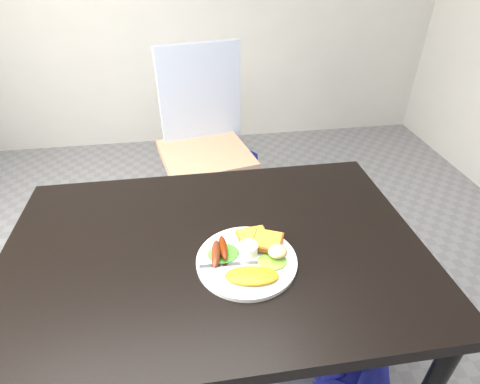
% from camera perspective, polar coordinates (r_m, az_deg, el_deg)
% --- Properties ---
extents(dining_table, '(1.20, 0.80, 0.04)m').
position_cam_1_polar(dining_table, '(1.11, -3.85, -8.82)').
color(dining_table, black).
rests_on(dining_table, ground).
extents(dining_chair, '(0.56, 0.56, 0.06)m').
position_cam_1_polar(dining_chair, '(2.15, -5.25, 5.51)').
color(dining_chair, tan).
rests_on(dining_chair, ground).
extents(person, '(0.65, 0.49, 1.65)m').
position_cam_1_polar(person, '(1.55, 6.65, 9.06)').
color(person, navy).
rests_on(person, ground).
extents(plate, '(0.27, 0.27, 0.01)m').
position_cam_1_polar(plate, '(1.03, 1.01, -10.44)').
color(plate, white).
rests_on(plate, dining_table).
extents(lettuce_left, '(0.10, 0.10, 0.01)m').
position_cam_1_polar(lettuce_left, '(1.04, -2.60, -9.30)').
color(lettuce_left, green).
rests_on(lettuce_left, plate).
extents(lettuce_right, '(0.08, 0.07, 0.01)m').
position_cam_1_polar(lettuce_right, '(1.02, 4.93, -10.42)').
color(lettuce_right, '#4F8728').
rests_on(lettuce_right, plate).
extents(omelette, '(0.15, 0.09, 0.02)m').
position_cam_1_polar(omelette, '(0.98, 1.79, -12.64)').
color(omelette, orange).
rests_on(omelette, plate).
extents(sausage_a, '(0.04, 0.11, 0.03)m').
position_cam_1_polar(sausage_a, '(1.02, -3.71, -9.33)').
color(sausage_a, brown).
rests_on(sausage_a, lettuce_left).
extents(sausage_b, '(0.03, 0.10, 0.02)m').
position_cam_1_polar(sausage_b, '(1.03, -2.55, -8.48)').
color(sausage_b, '#602708').
rests_on(sausage_b, lettuce_left).
extents(ramekin, '(0.06, 0.06, 0.03)m').
position_cam_1_polar(ramekin, '(1.03, 1.30, -8.69)').
color(ramekin, white).
rests_on(ramekin, plate).
extents(toast_a, '(0.10, 0.10, 0.01)m').
position_cam_1_polar(toast_a, '(1.08, 2.04, -7.07)').
color(toast_a, '#916017').
rests_on(toast_a, plate).
extents(toast_b, '(0.11, 0.11, 0.01)m').
position_cam_1_polar(toast_b, '(1.06, 4.20, -7.50)').
color(toast_b, brown).
rests_on(toast_b, toast_a).
extents(potato_salad, '(0.07, 0.07, 0.03)m').
position_cam_1_polar(potato_salad, '(1.02, 5.74, -9.00)').
color(potato_salad, beige).
rests_on(potato_salad, lettuce_right).
extents(fork, '(0.16, 0.02, 0.00)m').
position_cam_1_polar(fork, '(1.01, -1.72, -11.03)').
color(fork, '#ADAFB7').
rests_on(fork, plate).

